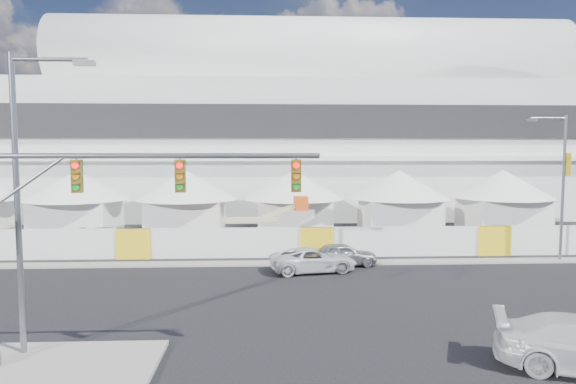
{
  "coord_description": "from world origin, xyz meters",
  "views": [
    {
      "loc": [
        2.56,
        -19.04,
        7.17
      ],
      "look_at": [
        3.89,
        10.0,
        4.73
      ],
      "focal_mm": 32.0,
      "sensor_mm": 36.0,
      "label": 1
    }
  ],
  "objects_px": {
    "sedan_silver": "(343,254)",
    "streetlight_median": "(25,183)",
    "lot_car_c": "(109,236)",
    "boom_lift": "(244,235)",
    "pickup_curb": "(313,260)",
    "streetlight_curb": "(560,177)",
    "traffic_mast": "(55,233)",
    "lot_car_b": "(526,237)"
  },
  "relations": [
    {
      "from": "sedan_silver",
      "to": "streetlight_median",
      "type": "distance_m",
      "value": 19.24
    },
    {
      "from": "lot_car_c",
      "to": "boom_lift",
      "type": "distance_m",
      "value": 10.33
    },
    {
      "from": "pickup_curb",
      "to": "streetlight_median",
      "type": "height_order",
      "value": "streetlight_median"
    },
    {
      "from": "streetlight_curb",
      "to": "lot_car_c",
      "type": "bearing_deg",
      "value": 167.0
    },
    {
      "from": "streetlight_median",
      "to": "sedan_silver",
      "type": "bearing_deg",
      "value": 45.84
    },
    {
      "from": "traffic_mast",
      "to": "streetlight_curb",
      "type": "xyz_separation_m",
      "value": [
        25.35,
        15.08,
        0.89
      ]
    },
    {
      "from": "lot_car_b",
      "to": "lot_car_c",
      "type": "relative_size",
      "value": 1.06
    },
    {
      "from": "sedan_silver",
      "to": "traffic_mast",
      "type": "distance_m",
      "value": 18.83
    },
    {
      "from": "traffic_mast",
      "to": "streetlight_curb",
      "type": "relative_size",
      "value": 1.19
    },
    {
      "from": "sedan_silver",
      "to": "streetlight_curb",
      "type": "height_order",
      "value": "streetlight_curb"
    },
    {
      "from": "pickup_curb",
      "to": "traffic_mast",
      "type": "bearing_deg",
      "value": 133.79
    },
    {
      "from": "traffic_mast",
      "to": "boom_lift",
      "type": "distance_m",
      "value": 21.27
    },
    {
      "from": "pickup_curb",
      "to": "streetlight_median",
      "type": "xyz_separation_m",
      "value": [
        -10.93,
        -11.83,
        5.31
      ]
    },
    {
      "from": "traffic_mast",
      "to": "streetlight_curb",
      "type": "distance_m",
      "value": 29.51
    },
    {
      "from": "pickup_curb",
      "to": "streetlight_median",
      "type": "bearing_deg",
      "value": 127.17
    },
    {
      "from": "sedan_silver",
      "to": "streetlight_curb",
      "type": "bearing_deg",
      "value": -94.16
    },
    {
      "from": "streetlight_median",
      "to": "streetlight_curb",
      "type": "xyz_separation_m",
      "value": [
        26.78,
        13.89,
        -0.62
      ]
    },
    {
      "from": "streetlight_median",
      "to": "streetlight_curb",
      "type": "height_order",
      "value": "streetlight_median"
    },
    {
      "from": "sedan_silver",
      "to": "lot_car_b",
      "type": "xyz_separation_m",
      "value": [
        14.26,
        5.2,
        0.09
      ]
    },
    {
      "from": "streetlight_curb",
      "to": "streetlight_median",
      "type": "bearing_deg",
      "value": -152.59
    },
    {
      "from": "lot_car_c",
      "to": "pickup_curb",
      "type": "bearing_deg",
      "value": -122.5
    },
    {
      "from": "traffic_mast",
      "to": "streetlight_median",
      "type": "bearing_deg",
      "value": 140.31
    },
    {
      "from": "lot_car_c",
      "to": "traffic_mast",
      "type": "height_order",
      "value": "traffic_mast"
    },
    {
      "from": "streetlight_median",
      "to": "boom_lift",
      "type": "distance_m",
      "value": 20.86
    },
    {
      "from": "traffic_mast",
      "to": "boom_lift",
      "type": "relative_size",
      "value": 1.5
    },
    {
      "from": "boom_lift",
      "to": "traffic_mast",
      "type": "bearing_deg",
      "value": -112.84
    },
    {
      "from": "streetlight_curb",
      "to": "boom_lift",
      "type": "distance_m",
      "value": 21.33
    },
    {
      "from": "boom_lift",
      "to": "lot_car_c",
      "type": "bearing_deg",
      "value": 161.62
    },
    {
      "from": "lot_car_c",
      "to": "streetlight_curb",
      "type": "relative_size",
      "value": 0.48
    },
    {
      "from": "traffic_mast",
      "to": "streetlight_curb",
      "type": "bearing_deg",
      "value": 30.74
    },
    {
      "from": "sedan_silver",
      "to": "lot_car_c",
      "type": "distance_m",
      "value": 18.15
    },
    {
      "from": "lot_car_c",
      "to": "streetlight_median",
      "type": "distance_m",
      "value": 21.87
    },
    {
      "from": "boom_lift",
      "to": "streetlight_curb",
      "type": "bearing_deg",
      "value": -23.19
    },
    {
      "from": "lot_car_b",
      "to": "lot_car_c",
      "type": "height_order",
      "value": "lot_car_b"
    },
    {
      "from": "boom_lift",
      "to": "lot_car_b",
      "type": "bearing_deg",
      "value": -10.48
    },
    {
      "from": "streetlight_curb",
      "to": "traffic_mast",
      "type": "bearing_deg",
      "value": -149.26
    },
    {
      "from": "pickup_curb",
      "to": "streetlight_median",
      "type": "distance_m",
      "value": 16.96
    },
    {
      "from": "pickup_curb",
      "to": "boom_lift",
      "type": "height_order",
      "value": "boom_lift"
    },
    {
      "from": "lot_car_b",
      "to": "lot_car_c",
      "type": "distance_m",
      "value": 30.82
    },
    {
      "from": "streetlight_median",
      "to": "streetlight_curb",
      "type": "distance_m",
      "value": 30.18
    },
    {
      "from": "streetlight_curb",
      "to": "boom_lift",
      "type": "height_order",
      "value": "streetlight_curb"
    },
    {
      "from": "pickup_curb",
      "to": "sedan_silver",
      "type": "bearing_deg",
      "value": -63.66
    }
  ]
}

